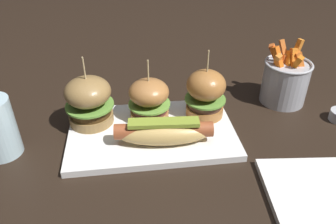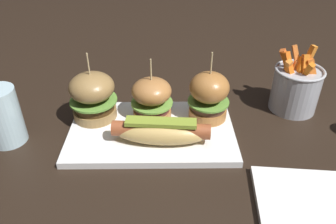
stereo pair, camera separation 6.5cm
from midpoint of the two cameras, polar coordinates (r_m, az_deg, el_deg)
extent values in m
plane|color=black|center=(0.68, -5.54, -4.11)|extent=(3.00, 3.00, 0.00)
cube|color=white|center=(0.67, -5.58, -3.64)|extent=(0.33, 0.21, 0.01)
ellipsoid|color=tan|center=(0.62, -3.72, -3.74)|extent=(0.18, 0.07, 0.04)
cylinder|color=brown|center=(0.62, -3.74, -3.31)|extent=(0.19, 0.04, 0.03)
cube|color=olive|center=(0.61, -3.80, -1.97)|extent=(0.13, 0.04, 0.01)
cylinder|color=olive|center=(0.71, -15.65, -0.97)|extent=(0.09, 0.09, 0.02)
cylinder|color=#412B12|center=(0.70, -15.88, 0.32)|extent=(0.08, 0.08, 0.02)
cylinder|color=#609338|center=(0.69, -16.02, 1.08)|extent=(0.10, 0.10, 0.00)
ellipsoid|color=olive|center=(0.68, -16.42, 3.30)|extent=(0.09, 0.09, 0.06)
cylinder|color=tan|center=(0.66, -17.03, 6.61)|extent=(0.00, 0.00, 0.06)
cylinder|color=#A96F3A|center=(0.70, -6.04, -0.39)|extent=(0.08, 0.08, 0.02)
cylinder|color=#562B24|center=(0.69, -6.12, 0.69)|extent=(0.07, 0.07, 0.01)
cylinder|color=#6B9E3D|center=(0.69, -6.16, 1.33)|extent=(0.09, 0.09, 0.00)
ellipsoid|color=#A96F3A|center=(0.67, -6.31, 3.34)|extent=(0.08, 0.08, 0.05)
cylinder|color=tan|center=(0.65, -6.53, 6.45)|extent=(0.00, 0.00, 0.06)
cylinder|color=#A66A33|center=(0.71, 3.72, 0.29)|extent=(0.08, 0.08, 0.02)
cylinder|color=#4F3224|center=(0.70, 3.78, 1.53)|extent=(0.07, 0.07, 0.01)
cylinder|color=#609338|center=(0.69, 3.81, 2.19)|extent=(0.09, 0.09, 0.00)
ellipsoid|color=#A66A33|center=(0.67, 3.91, 4.59)|extent=(0.08, 0.08, 0.06)
cylinder|color=tan|center=(0.65, 4.06, 8.14)|extent=(0.00, 0.00, 0.06)
cylinder|color=#A8AAB2|center=(0.80, 17.38, 4.69)|extent=(0.10, 0.10, 0.09)
torus|color=#B7BABF|center=(0.77, 17.99, 7.92)|extent=(0.11, 0.11, 0.01)
cube|color=orange|center=(0.78, 18.69, 7.58)|extent=(0.01, 0.04, 0.08)
cube|color=#CD6715|center=(0.77, 18.74, 7.27)|extent=(0.02, 0.05, 0.07)
cube|color=orange|center=(0.80, 17.49, 8.91)|extent=(0.03, 0.04, 0.08)
cube|color=orange|center=(0.78, 19.82, 7.30)|extent=(0.03, 0.03, 0.07)
cube|color=orange|center=(0.77, 17.94, 7.47)|extent=(0.02, 0.04, 0.07)
cube|color=orange|center=(0.79, 16.91, 7.52)|extent=(0.02, 0.01, 0.06)
cube|color=orange|center=(0.78, 18.65, 7.65)|extent=(0.02, 0.02, 0.07)
cube|color=orange|center=(0.76, 16.42, 7.83)|extent=(0.04, 0.04, 0.08)
cube|color=#D85F25|center=(0.79, 16.12, 8.71)|extent=(0.05, 0.02, 0.08)
cube|color=orange|center=(0.79, 18.70, 8.70)|extent=(0.03, 0.02, 0.09)
cube|color=orange|center=(0.78, 16.02, 7.78)|extent=(0.03, 0.04, 0.07)
cube|color=white|center=(0.58, 22.76, -13.82)|extent=(0.20, 0.20, 0.01)
camera|label=1|loc=(0.03, -92.86, -1.90)|focal=35.21mm
camera|label=2|loc=(0.03, 87.14, 1.90)|focal=35.21mm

